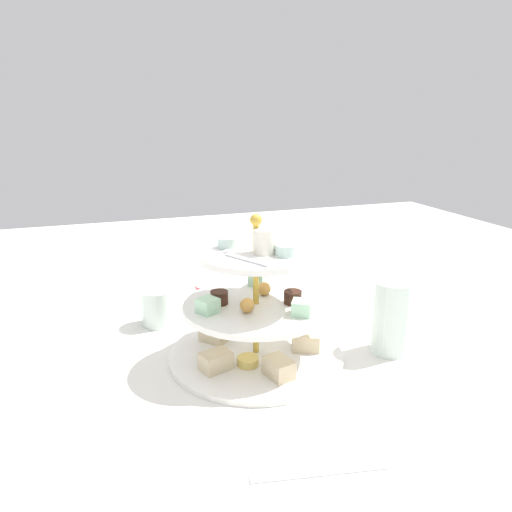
# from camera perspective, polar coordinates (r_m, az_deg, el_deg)

# --- Properties ---
(ground_plane) EXTENTS (2.40, 2.40, 0.00)m
(ground_plane) POSITION_cam_1_polar(r_m,az_deg,el_deg) (0.85, 0.00, -12.01)
(ground_plane) COLOR silver
(tiered_serving_stand) EXTENTS (0.30, 0.30, 0.26)m
(tiered_serving_stand) POSITION_cam_1_polar(r_m,az_deg,el_deg) (0.82, 0.01, -7.45)
(tiered_serving_stand) COLOR white
(tiered_serving_stand) RESTS_ON ground_plane
(water_glass_tall_right) EXTENTS (0.07, 0.07, 0.13)m
(water_glass_tall_right) POSITION_cam_1_polar(r_m,az_deg,el_deg) (0.88, 15.95, -7.03)
(water_glass_tall_right) COLOR silver
(water_glass_tall_right) RESTS_ON ground_plane
(water_glass_short_left) EXTENTS (0.06, 0.06, 0.07)m
(water_glass_short_left) POSITION_cam_1_polar(r_m,az_deg,el_deg) (0.98, -11.70, -6.03)
(water_glass_short_left) COLOR silver
(water_glass_short_left) RESTS_ON ground_plane
(teacup_with_saucer) EXTENTS (0.09, 0.09, 0.05)m
(teacup_with_saucer) POSITION_cam_1_polar(r_m,az_deg,el_deg) (1.05, -5.67, -4.76)
(teacup_with_saucer) COLOR white
(teacup_with_saucer) RESTS_ON ground_plane
(butter_knife_left) EXTENTS (0.04, 0.17, 0.00)m
(butter_knife_left) POSITION_cam_1_polar(r_m,az_deg,el_deg) (0.62, 7.70, -24.21)
(butter_knife_left) COLOR silver
(butter_knife_left) RESTS_ON ground_plane
(butter_knife_right) EXTENTS (0.10, 0.15, 0.00)m
(butter_knife_right) POSITION_cam_1_polar(r_m,az_deg,el_deg) (1.10, 5.57, -5.09)
(butter_knife_right) COLOR silver
(butter_knife_right) RESTS_ON ground_plane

